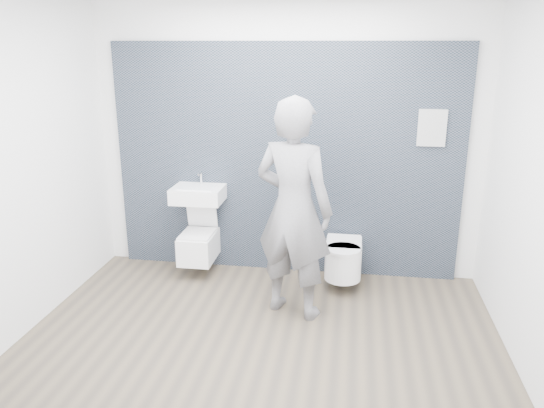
% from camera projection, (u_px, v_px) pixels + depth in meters
% --- Properties ---
extents(ground, '(4.00, 4.00, 0.00)m').
position_uv_depth(ground, '(261.00, 338.00, 4.46)').
color(ground, brown).
rests_on(ground, ground).
extents(room_shell, '(4.00, 4.00, 4.00)m').
position_uv_depth(room_shell, '(260.00, 133.00, 3.95)').
color(room_shell, silver).
rests_on(room_shell, ground).
extents(tile_wall, '(3.60, 0.06, 2.40)m').
position_uv_depth(tile_wall, '(284.00, 268.00, 5.85)').
color(tile_wall, black).
rests_on(tile_wall, ground).
extents(washbasin, '(0.52, 0.39, 0.39)m').
position_uv_depth(washbasin, '(198.00, 194.00, 5.51)').
color(washbasin, white).
rests_on(washbasin, ground).
extents(toilet_square, '(0.34, 0.50, 0.67)m').
position_uv_depth(toilet_square, '(199.00, 244.00, 5.63)').
color(toilet_square, white).
rests_on(toilet_square, ground).
extents(toilet_rounded, '(0.36, 0.61, 0.33)m').
position_uv_depth(toilet_rounded, '(343.00, 259.00, 5.35)').
color(toilet_rounded, white).
rests_on(toilet_rounded, ground).
extents(info_placard, '(0.27, 0.03, 0.36)m').
position_uv_depth(info_placard, '(419.00, 278.00, 5.59)').
color(info_placard, white).
rests_on(info_placard, ground).
extents(visitor, '(0.84, 0.69, 1.97)m').
position_uv_depth(visitor, '(294.00, 209.00, 4.63)').
color(visitor, slate).
rests_on(visitor, ground).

